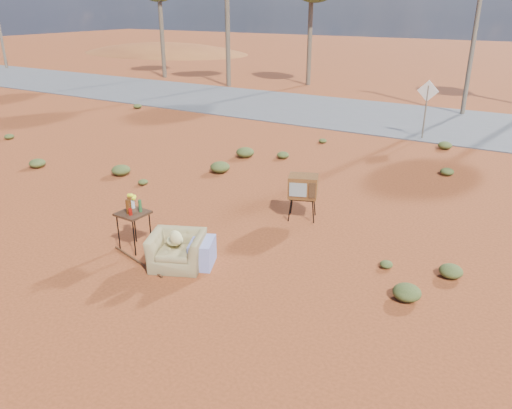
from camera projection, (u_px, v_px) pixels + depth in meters
The scene contains 10 objects.
ground at pixel (201, 258), 10.12m from camera, with size 140.00×140.00×0.00m, color #95401D.
highway at pixel (404, 119), 22.05m from camera, with size 140.00×7.00×0.04m, color #565659.
dirt_mound at pixel (164, 53), 51.42m from camera, with size 26.00×18.00×2.00m, color #995725.
armchair at pixel (182, 246), 9.67m from camera, with size 1.33×1.18×0.90m.
tv_unit at pixel (303, 187), 11.67m from camera, with size 0.81×0.73×1.08m.
side_table at pixel (132, 210), 10.24m from camera, with size 0.60×0.60×1.15m.
rusty_bar at pixel (138, 261), 9.93m from camera, with size 0.05×0.05×1.72m, color #4B2914.
road_sign at pixel (427, 99), 18.40m from camera, with size 0.78×0.06×2.19m.
utility_pole_center at pixel (477, 19), 21.54m from camera, with size 1.40×0.20×8.00m.
scrub_patch at pixel (271, 182), 13.97m from camera, with size 17.49×8.07×0.33m.
Camera 1 is at (5.56, -7.13, 4.80)m, focal length 35.00 mm.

